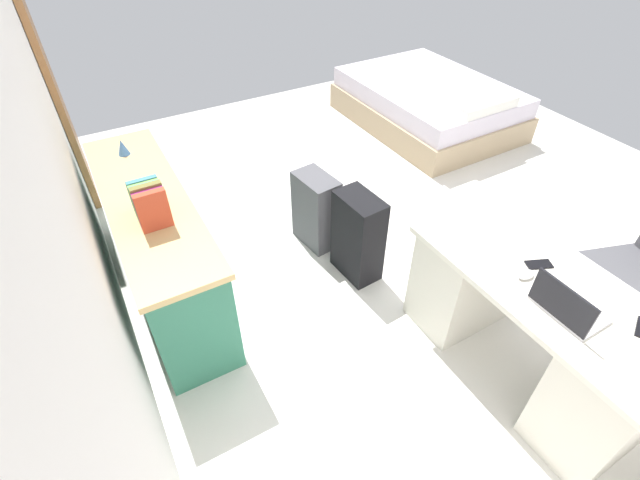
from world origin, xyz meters
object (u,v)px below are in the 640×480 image
Objects in this scene: suitcase_black at (358,237)px; suitcase_spare_grey at (316,210)px; bed at (428,104)px; cell_phone_by_mouse at (539,264)px; credenza at (160,246)px; office_chair at (637,280)px; figurine_small at (122,147)px; laptop at (566,307)px; desk at (529,326)px; computer_mouse at (526,275)px.

suitcase_spare_grey is at bearing 6.44° from suitcase_black.
bed is 3.17m from cell_phone_by_mouse.
credenza is 3.01× the size of suitcase_spare_grey.
cell_phone_by_mouse is at bearing 75.16° from office_chair.
office_chair reaches higher than credenza.
office_chair reaches higher than bed.
figurine_small is (1.10, 1.26, 0.52)m from suitcase_black.
cell_phone_by_mouse is (-2.70, 1.58, 0.50)m from bed.
laptop is 2.88m from figurine_small.
laptop reaches higher than suitcase_black.
desk is 0.75× the size of bed.
desk is at bearing -171.09° from suitcase_spare_grey.
credenza is 16.36× the size of figurine_small.
suitcase_black is at bearing 17.81° from desk.
credenza reaches higher than suitcase_spare_grey.
suitcase_black is (-1.64, 2.01, 0.09)m from bed.
cell_phone_by_mouse is 2.75m from figurine_small.
bed is at bearing -30.34° from laptop.
laptop is at bearing -148.12° from figurine_small.
suitcase_spare_grey is at bearing 15.95° from desk.
office_chair is at bearing -101.87° from computer_mouse.
laptop reaches higher than desk.
office_chair is 1.75m from suitcase_black.
credenza is 2.70× the size of suitcase_black.
cell_phone_by_mouse is (0.03, -0.13, -0.01)m from computer_mouse.
figurine_small is (2.37, 2.47, 0.43)m from office_chair.
figurine_small is at bearing 35.69° from desk.
desk is 13.16× the size of figurine_small.
office_chair is at bearing -96.09° from desk.
bed is 3.21× the size of suitcase_spare_grey.
bed is 3.37m from figurine_small.
computer_mouse is (-1.60, -1.56, 0.35)m from credenza.
laptop is 3.13× the size of computer_mouse.
computer_mouse is (-2.73, 1.71, 0.51)m from bed.
cell_phone_by_mouse is at bearing -132.89° from credenza.
suitcase_black is 1.75m from figurine_small.
computer_mouse is at bearing -135.68° from credenza.
bed is 2.42m from suitcase_spare_grey.
suitcase_black is at bearing -131.18° from figurine_small.
figurine_small reaches higher than credenza.
laptop is 2.30× the size of cell_phone_by_mouse.
cell_phone_by_mouse is (0.21, 0.78, 0.32)m from office_chair.
suitcase_black is 6.65× the size of computer_mouse.
suitcase_spare_grey is 4.40× the size of cell_phone_by_mouse.
figurine_small is (2.28, 1.64, 0.47)m from desk.
laptop reaches higher than computer_mouse.
suitcase_spare_grey is 5.99× the size of computer_mouse.
bed is at bearing -15.44° from office_chair.
desk is at bearing -33.88° from laptop.
desk is at bearing -135.89° from credenza.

